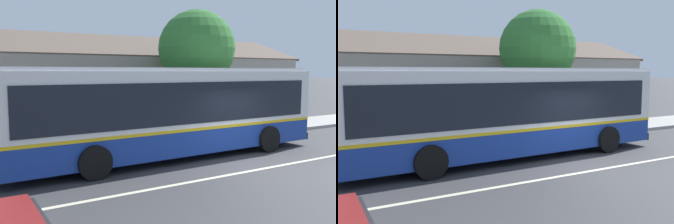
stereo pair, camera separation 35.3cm
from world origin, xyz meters
TOP-DOWN VIEW (x-y plane):
  - ground_plane at (0.00, 0.00)m, footprint 300.00×300.00m
  - sidewalk_far at (0.00, 6.00)m, footprint 60.00×3.00m
  - lane_divider_stripe at (0.00, 0.00)m, footprint 60.00×0.16m
  - community_building at (-1.31, 12.52)m, footprint 25.86×8.09m
  - transit_bus at (-1.83, 2.90)m, footprint 12.07×2.94m
  - bench_down_street at (-6.01, 5.77)m, footprint 1.77×0.51m
  - street_tree_primary at (1.95, 6.60)m, footprint 3.73×3.73m

SIDE VIEW (x-z plane):
  - ground_plane at x=0.00m, z-range 0.00..0.00m
  - lane_divider_stripe at x=0.00m, z-range 0.00..0.01m
  - sidewalk_far at x=0.00m, z-range 0.00..0.15m
  - bench_down_street at x=-6.01m, z-range 0.10..1.04m
  - transit_bus at x=-1.83m, z-range 0.12..3.30m
  - community_building at x=-1.31m, z-range -1.09..5.13m
  - street_tree_primary at x=1.95m, z-range 0.99..7.02m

